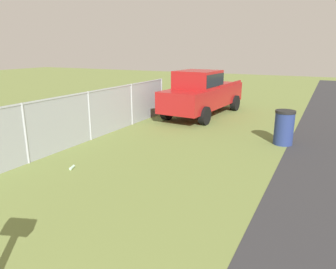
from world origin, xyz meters
TOP-DOWN VIEW (x-y plane):
  - pickup_truck at (14.84, 2.51)m, footprint 5.59×2.36m
  - trash_bin at (11.77, -1.52)m, footprint 0.64×0.64m
  - fence_section at (6.77, 4.40)m, footprint 15.42×0.07m
  - litter_bottle_by_mailbox at (6.99, 3.05)m, footprint 0.23×0.14m

SIDE VIEW (x-z plane):
  - litter_bottle_by_mailbox at x=6.99m, z-range 0.00..0.07m
  - trash_bin at x=11.77m, z-range 0.00..1.12m
  - fence_section at x=6.77m, z-range 0.07..1.73m
  - pickup_truck at x=14.84m, z-range 0.06..2.15m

